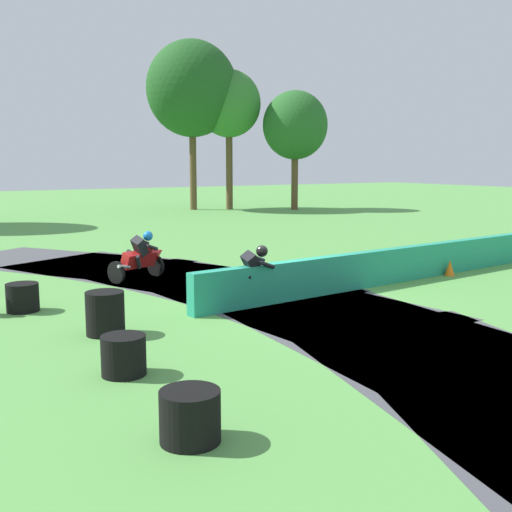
{
  "coord_description": "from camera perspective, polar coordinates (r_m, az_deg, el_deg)",
  "views": [
    {
      "loc": [
        -7.91,
        -11.58,
        3.14
      ],
      "look_at": [
        -0.23,
        1.08,
        0.9
      ],
      "focal_mm": 43.83,
      "sensor_mm": 36.0,
      "label": 1
    }
  ],
  "objects": [
    {
      "name": "safety_barrier",
      "position": [
        17.76,
        15.17,
        -0.41
      ],
      "size": [
        14.93,
        1.78,
        0.9
      ],
      "primitive_type": "cube",
      "rotation": [
        0.0,
        0.0,
        -1.47
      ],
      "color": "#239375",
      "rests_on": "ground"
    },
    {
      "name": "tree_mid_rise",
      "position": [
        41.52,
        3.59,
        11.79
      ],
      "size": [
        4.22,
        4.22,
        7.7
      ],
      "color": "brown",
      "rests_on": "ground"
    },
    {
      "name": "ground_plane",
      "position": [
        14.37,
        3.04,
        -4.03
      ],
      "size": [
        120.0,
        120.0,
        0.0
      ],
      "primitive_type": "plane",
      "color": "#569947"
    },
    {
      "name": "tire_stack_mid_a",
      "position": [
        9.58,
        -11.99,
        -8.84
      ],
      "size": [
        0.67,
        0.67,
        0.6
      ],
      "color": "black",
      "rests_on": "ground"
    },
    {
      "name": "tire_stack_near",
      "position": [
        7.31,
        -6.03,
        -14.33
      ],
      "size": [
        0.7,
        0.7,
        0.6
      ],
      "color": "black",
      "rests_on": "ground"
    },
    {
      "name": "tree_far_right",
      "position": [
        41.75,
        -5.87,
        14.92
      ],
      "size": [
        5.86,
        5.86,
        10.86
      ],
      "color": "brown",
      "rests_on": "ground"
    },
    {
      "name": "motorcycle_lead_blue",
      "position": [
        13.77,
        -0.09,
        -1.86
      ],
      "size": [
        1.68,
        0.91,
        1.43
      ],
      "color": "black",
      "rests_on": "ground"
    },
    {
      "name": "traffic_cone",
      "position": [
        18.18,
        17.26,
        -1.04
      ],
      "size": [
        0.28,
        0.28,
        0.44
      ],
      "primitive_type": "cone",
      "color": "orange",
      "rests_on": "ground"
    },
    {
      "name": "tree_behind_barrier",
      "position": [
        41.85,
        -2.49,
        13.65
      ],
      "size": [
        4.15,
        4.15,
        9.06
      ],
      "color": "brown",
      "rests_on": "ground"
    },
    {
      "name": "track_asphalt",
      "position": [
        13.75,
        -0.29,
        -4.59
      ],
      "size": [
        9.2,
        25.42,
        0.01
      ],
      "color": "#47474C",
      "rests_on": "ground"
    },
    {
      "name": "tire_stack_far",
      "position": [
        14.13,
        -20.53,
        -3.55
      ],
      "size": [
        0.68,
        0.68,
        0.6
      ],
      "color": "black",
      "rests_on": "ground"
    },
    {
      "name": "motorcycle_chase_red",
      "position": [
        16.99,
        -10.41,
        -0.05
      ],
      "size": [
        1.74,
        1.26,
        1.42
      ],
      "color": "black",
      "rests_on": "ground"
    },
    {
      "name": "tire_stack_mid_b",
      "position": [
        11.79,
        -13.6,
        -5.09
      ],
      "size": [
        0.71,
        0.71,
        0.8
      ],
      "color": "black",
      "rests_on": "ground"
    }
  ]
}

